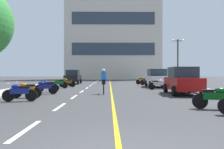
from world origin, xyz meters
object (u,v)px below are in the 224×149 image
object	(u,v)px
motorcycle_2	(215,97)
motorcycle_8	(59,83)
parked_car_near	(182,81)
street_lamp_mid	(178,51)
motorcycle_3	(20,92)
motorcycle_4	(26,90)
cyclist_rider	(104,81)
motorcycle_6	(47,86)
motorcycle_9	(67,82)
parked_car_mid	(157,78)
motorcycle_5	(44,87)
motorcycle_10	(66,82)
parked_car_far	(73,77)
motorcycle_7	(158,84)
motorcycle_11	(147,81)
motorcycle_12	(143,81)

from	to	relation	value
motorcycle_2	motorcycle_8	bearing A→B (deg)	124.88
motorcycle_2	parked_car_near	bearing A→B (deg)	83.26
street_lamp_mid	motorcycle_3	world-z (taller)	street_lamp_mid
motorcycle_4	motorcycle_3	bearing A→B (deg)	-81.32
cyclist_rider	motorcycle_6	bearing A→B (deg)	161.27
motorcycle_2	motorcycle_9	distance (m)	16.78
motorcycle_9	cyclist_rider	bearing A→B (deg)	-63.78
motorcycle_4	motorcycle_8	size ratio (longest dim) A/B	1.02
parked_car_mid	motorcycle_3	xyz separation A→B (m)	(-9.26, -11.47, -0.44)
motorcycle_5	motorcycle_10	distance (m)	9.71
parked_car_mid	street_lamp_mid	bearing A→B (deg)	28.46
parked_car_mid	parked_car_far	size ratio (longest dim) A/B	1.00
motorcycle_7	motorcycle_11	xyz separation A→B (m)	(0.28, 7.24, 0.00)
street_lamp_mid	motorcycle_5	xyz separation A→B (m)	(-11.62, -9.02, -3.25)
motorcycle_6	motorcycle_9	distance (m)	6.45
motorcycle_5	motorcycle_7	world-z (taller)	same
motorcycle_11	motorcycle_2	bearing A→B (deg)	-91.08
street_lamp_mid	motorcycle_9	distance (m)	12.04
parked_car_far	motorcycle_2	world-z (taller)	parked_car_far
parked_car_mid	motorcycle_3	world-z (taller)	parked_car_mid
motorcycle_4	motorcycle_6	bearing A→B (deg)	87.53
motorcycle_3	motorcycle_4	bearing A→B (deg)	98.68
motorcycle_5	street_lamp_mid	bearing A→B (deg)	37.83
motorcycle_8	motorcycle_10	xyz separation A→B (m)	(-0.04, 3.51, 0.00)
motorcycle_10	motorcycle_9	bearing A→B (deg)	-74.63
motorcycle_2	motorcycle_6	size ratio (longest dim) A/B	1.03
street_lamp_mid	cyclist_rider	bearing A→B (deg)	-131.16
motorcycle_2	motorcycle_7	xyz separation A→B (m)	(0.06, 10.76, 0.00)
motorcycle_2	motorcycle_10	bearing A→B (deg)	118.71
parked_car_mid	motorcycle_9	xyz separation A→B (m)	(-9.03, 0.44, -0.44)
parked_car_near	motorcycle_7	world-z (taller)	parked_car_near
motorcycle_5	motorcycle_6	world-z (taller)	same
parked_car_near	parked_car_mid	bearing A→B (deg)	90.89
parked_car_near	motorcycle_8	bearing A→B (deg)	146.84
motorcycle_6	motorcycle_12	world-z (taller)	same
motorcycle_6	motorcycle_2	bearing A→B (deg)	-42.86
motorcycle_2	motorcycle_9	bearing A→B (deg)	120.03
parked_car_mid	motorcycle_9	bearing A→B (deg)	177.18
street_lamp_mid	motorcycle_4	distance (m)	16.77
parked_car_near	parked_car_far	bearing A→B (deg)	122.85
street_lamp_mid	parked_car_mid	distance (m)	4.02
motorcycle_4	motorcycle_7	xyz separation A→B (m)	(8.94, 6.52, 0.00)
motorcycle_6	cyclist_rider	distance (m)	4.44
motorcycle_8	motorcycle_9	xyz separation A→B (m)	(0.41, 1.90, 0.00)
parked_car_far	cyclist_rider	bearing A→B (deg)	-73.49
motorcycle_9	motorcycle_11	distance (m)	9.40
motorcycle_6	motorcycle_5	bearing A→B (deg)	-81.37
parked_car_far	motorcycle_6	world-z (taller)	parked_car_far
motorcycle_2	motorcycle_11	xyz separation A→B (m)	(0.34, 17.99, 0.00)
motorcycle_9	parked_car_far	bearing A→B (deg)	93.82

